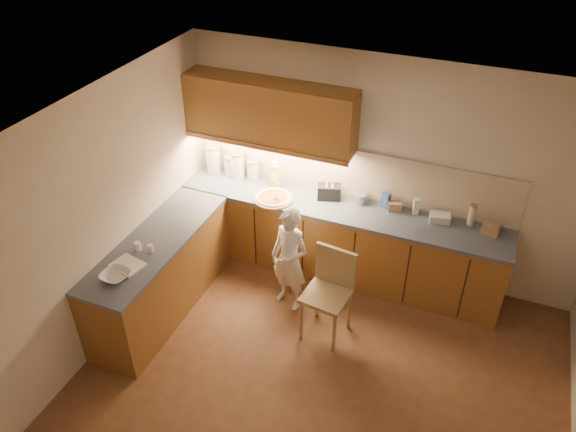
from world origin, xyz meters
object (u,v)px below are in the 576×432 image
Objects in this scene: wooden_chair at (330,287)px; toaster at (329,192)px; pizza_on_board at (274,198)px; child at (290,259)px; oil_jug at (275,175)px.

toaster is at bearing 116.72° from wooden_chair.
child is at bearing -53.30° from pizza_on_board.
wooden_chair is 3.35× the size of toaster.
oil_jug reaches higher than pizza_on_board.
oil_jug is (-0.54, 0.86, 0.45)m from child.
child is at bearing -116.84° from toaster.
oil_jug reaches higher than child.
child is 1.25× the size of wooden_chair.
pizza_on_board is 0.80m from child.
oil_jug is at bearing 110.15° from pizza_on_board.
toaster is (0.14, 0.85, 0.39)m from child.
pizza_on_board is 1.30m from wooden_chair.
oil_jug reaches higher than wooden_chair.
wooden_chair is 2.98× the size of oil_jug.
pizza_on_board is 0.37× the size of child.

